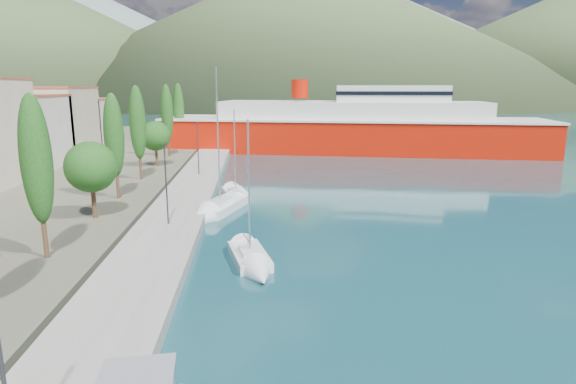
{
  "coord_description": "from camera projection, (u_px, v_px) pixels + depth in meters",
  "views": [
    {
      "loc": [
        -2.39,
        -19.97,
        11.01
      ],
      "look_at": [
        0.0,
        14.0,
        3.5
      ],
      "focal_mm": 30.0,
      "sensor_mm": 36.0,
      "label": 1
    }
  ],
  "objects": [
    {
      "name": "hills_far",
      "position": [
        362.0,
        33.0,
        617.56
      ],
      "size": [
        1480.0,
        900.0,
        180.0
      ],
      "color": "slate",
      "rests_on": "ground"
    },
    {
      "name": "quay",
      "position": [
        187.0,
        198.0,
        46.61
      ],
      "size": [
        5.0,
        88.0,
        0.8
      ],
      "primitive_type": "cube",
      "color": "gray",
      "rests_on": "ground"
    },
    {
      "name": "hills_near",
      "position": [
        379.0,
        37.0,
        380.99
      ],
      "size": [
        1010.0,
        520.0,
        115.0
      ],
      "color": "#425530",
      "rests_on": "ground"
    },
    {
      "name": "sailboat_near",
      "position": [
        255.0,
        266.0,
        29.38
      ],
      "size": [
        3.39,
        7.15,
        9.88
      ],
      "color": "silver",
      "rests_on": "ground"
    },
    {
      "name": "ground",
      "position": [
        262.0,
        125.0,
        138.88
      ],
      "size": [
        1400.0,
        1400.0,
        0.0
      ],
      "primitive_type": "plane",
      "color": "#16444C"
    },
    {
      "name": "tree_row",
      "position": [
        131.0,
        136.0,
        50.24
      ],
      "size": [
        4.02,
        64.62,
        10.85
      ],
      "color": "#47301E",
      "rests_on": "land_strip"
    },
    {
      "name": "ferry",
      "position": [
        353.0,
        129.0,
        82.12
      ],
      "size": [
        65.78,
        27.19,
        12.78
      ],
      "color": "red",
      "rests_on": "ground"
    },
    {
      "name": "sailboat_mid",
      "position": [
        211.0,
        213.0,
        41.41
      ],
      "size": [
        5.7,
        9.71,
        13.6
      ],
      "color": "silver",
      "rests_on": "ground"
    },
    {
      "name": "sailboat_far",
      "position": [
        238.0,
        197.0,
        47.43
      ],
      "size": [
        3.52,
        6.84,
        9.62
      ],
      "color": "silver",
      "rests_on": "ground"
    },
    {
      "name": "lamp_posts",
      "position": [
        164.0,
        184.0,
        34.85
      ],
      "size": [
        0.15,
        45.63,
        6.06
      ],
      "color": "#2D2D33",
      "rests_on": "quay"
    }
  ]
}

